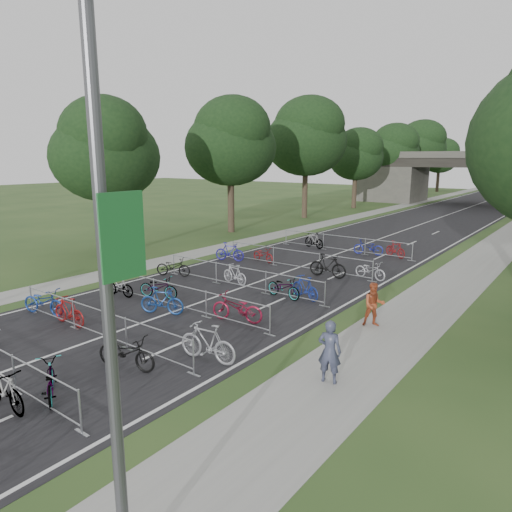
% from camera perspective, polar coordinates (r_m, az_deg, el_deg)
% --- Properties ---
extents(road, '(11.00, 140.00, 0.01)m').
position_cam_1_polar(road, '(53.50, 22.40, 4.61)').
color(road, black).
rests_on(road, ground).
extents(sidewalk_left, '(2.00, 140.00, 0.01)m').
position_cam_1_polar(sidewalk_left, '(55.85, 14.95, 5.39)').
color(sidewalk_left, gray).
rests_on(sidewalk_left, ground).
extents(lane_markings, '(0.12, 140.00, 0.00)m').
position_cam_1_polar(lane_markings, '(53.50, 22.40, 4.60)').
color(lane_markings, silver).
rests_on(lane_markings, ground).
extents(overpass_bridge, '(31.00, 8.00, 7.05)m').
position_cam_1_polar(overpass_bridge, '(67.82, 25.98, 8.70)').
color(overpass_bridge, '#43413C').
rests_on(overpass_bridge, ground).
extents(lamppost, '(0.61, 0.65, 8.21)m').
position_cam_1_polar(lamppost, '(6.38, -17.94, -5.46)').
color(lamppost, '#4C4C51').
rests_on(lamppost, ground).
extents(tree_left_0, '(6.72, 6.72, 10.25)m').
position_cam_1_polar(tree_left_0, '(30.25, -18.34, 12.17)').
color(tree_left_0, '#33261C').
rests_on(tree_left_0, ground).
extents(tree_left_1, '(7.56, 7.56, 11.53)m').
position_cam_1_polar(tree_left_1, '(38.43, -3.18, 13.82)').
color(tree_left_1, '#33261C').
rests_on(tree_left_1, ground).
extents(tree_left_2, '(8.40, 8.40, 12.81)m').
position_cam_1_polar(tree_left_2, '(48.25, 6.34, 14.38)').
color(tree_left_2, '#33261C').
rests_on(tree_left_2, ground).
extents(tree_left_3, '(6.72, 6.72, 10.25)m').
position_cam_1_polar(tree_left_3, '(58.83, 12.44, 12.17)').
color(tree_left_3, '#33261C').
rests_on(tree_left_3, ground).
extents(tree_left_4, '(7.56, 7.56, 11.53)m').
position_cam_1_polar(tree_left_4, '(69.91, 16.71, 12.56)').
color(tree_left_4, '#33261C').
rests_on(tree_left_4, ground).
extents(tree_left_5, '(8.40, 8.40, 12.81)m').
position_cam_1_polar(tree_left_5, '(81.26, 19.81, 12.80)').
color(tree_left_5, '#33261C').
rests_on(tree_left_5, ground).
extents(tree_left_6, '(6.72, 6.72, 10.25)m').
position_cam_1_polar(tree_left_6, '(92.73, 22.03, 11.46)').
color(tree_left_6, '#33261C').
rests_on(tree_left_6, ground).
extents(barrier_row_2, '(9.70, 0.08, 1.10)m').
position_cam_1_polar(barrier_row_2, '(16.88, -19.10, -7.96)').
color(barrier_row_2, '#A0A3A8').
rests_on(barrier_row_2, ground).
extents(barrier_row_3, '(9.70, 0.08, 1.10)m').
position_cam_1_polar(barrier_row_3, '(19.10, -9.62, -5.11)').
color(barrier_row_3, '#A0A3A8').
rests_on(barrier_row_3, ground).
extents(barrier_row_4, '(9.70, 0.08, 1.10)m').
position_cam_1_polar(barrier_row_4, '(21.92, -2.01, -2.70)').
color(barrier_row_4, '#A0A3A8').
rests_on(barrier_row_4, ground).
extents(barrier_row_5, '(9.70, 0.08, 1.10)m').
position_cam_1_polar(barrier_row_5, '(25.88, 4.97, -0.43)').
color(barrier_row_5, '#A0A3A8').
rests_on(barrier_row_5, ground).
extents(barrier_row_6, '(9.70, 0.08, 1.10)m').
position_cam_1_polar(barrier_row_6, '(31.03, 10.89, 1.49)').
color(barrier_row_6, '#A0A3A8').
rests_on(barrier_row_6, ground).
extents(bike_6, '(1.89, 0.54, 1.14)m').
position_cam_1_polar(bike_6, '(13.29, -28.95, -14.31)').
color(bike_6, '#A0A3A8').
rests_on(bike_6, ground).
extents(bike_7, '(1.88, 1.46, 0.95)m').
position_cam_1_polar(bike_7, '(13.40, -24.39, -14.07)').
color(bike_7, '#A0A3A8').
rests_on(bike_7, ground).
extents(bike_8, '(2.17, 1.22, 1.08)m').
position_cam_1_polar(bike_8, '(20.16, -24.99, -5.20)').
color(bike_8, navy).
rests_on(bike_8, ground).
extents(bike_9, '(1.84, 0.58, 1.09)m').
position_cam_1_polar(bike_9, '(18.53, -22.35, -6.42)').
color(bike_9, maroon).
rests_on(bike_9, ground).
extents(bike_10, '(2.09, 1.18, 1.04)m').
position_cam_1_polar(bike_10, '(14.30, -15.89, -11.53)').
color(bike_10, black).
rests_on(bike_10, ground).
extents(bike_11, '(2.10, 0.82, 1.23)m').
position_cam_1_polar(bike_11, '(14.29, -6.07, -10.72)').
color(bike_11, gray).
rests_on(bike_11, ground).
extents(bike_12, '(1.68, 0.73, 0.98)m').
position_cam_1_polar(bike_12, '(21.54, -16.73, -3.64)').
color(bike_12, '#A0A3A8').
rests_on(bike_12, ground).
extents(bike_13, '(2.02, 1.17, 1.01)m').
position_cam_1_polar(bike_13, '(20.84, -12.09, -3.87)').
color(bike_13, '#A0A3A8').
rests_on(bike_13, ground).
extents(bike_14, '(1.93, 1.21, 1.12)m').
position_cam_1_polar(bike_14, '(18.70, -11.69, -5.52)').
color(bike_14, navy).
rests_on(bike_14, ground).
extents(bike_15, '(2.21, 1.21, 1.10)m').
position_cam_1_polar(bike_15, '(17.52, -2.40, -6.52)').
color(bike_15, maroon).
rests_on(bike_15, ground).
extents(bike_16, '(2.02, 1.35, 1.01)m').
position_cam_1_polar(bike_16, '(24.58, -10.30, -1.36)').
color(bike_16, black).
rests_on(bike_16, ground).
extents(bike_17, '(1.73, 0.73, 1.01)m').
position_cam_1_polar(bike_17, '(22.69, -2.68, -2.30)').
color(bike_17, '#B6B6BE').
rests_on(bike_17, ground).
extents(bike_18, '(1.95, 0.92, 0.98)m').
position_cam_1_polar(bike_18, '(20.49, 3.49, -3.93)').
color(bike_18, '#A0A3A8').
rests_on(bike_18, ground).
extents(bike_19, '(1.82, 1.06, 1.05)m').
position_cam_1_polar(bike_19, '(20.39, 6.17, -3.95)').
color(bike_19, navy).
rests_on(bike_19, ground).
extents(bike_20, '(1.95, 1.03, 1.13)m').
position_cam_1_polar(bike_20, '(27.82, -3.31, 0.52)').
color(bike_20, navy).
rests_on(bike_20, ground).
extents(bike_21, '(1.78, 0.92, 0.89)m').
position_cam_1_polar(bike_21, '(27.59, 0.91, 0.19)').
color(bike_21, maroon).
rests_on(bike_21, ground).
extents(bike_22, '(2.10, 0.73, 1.24)m').
position_cam_1_polar(bike_22, '(24.22, 8.95, -1.23)').
color(bike_22, black).
rests_on(bike_22, ground).
extents(bike_23, '(1.90, 0.98, 0.95)m').
position_cam_1_polar(bike_23, '(24.33, 14.10, -1.74)').
color(bike_23, '#B3B2BB').
rests_on(bike_23, ground).
extents(bike_25, '(1.86, 0.99, 1.08)m').
position_cam_1_polar(bike_25, '(32.06, 7.26, 1.94)').
color(bike_25, '#A0A3A8').
rests_on(bike_25, ground).
extents(bike_26, '(2.02, 1.06, 1.01)m').
position_cam_1_polar(bike_26, '(30.44, 13.87, 1.08)').
color(bike_26, navy).
rests_on(bike_26, ground).
extents(bike_27, '(1.74, 1.23, 1.03)m').
position_cam_1_polar(bike_27, '(30.10, 17.03, 0.79)').
color(bike_27, maroon).
rests_on(bike_27, ground).
extents(pedestrian_a, '(0.75, 0.58, 1.82)m').
position_cam_1_polar(pedestrian_a, '(13.03, 9.18, -11.73)').
color(pedestrian_a, '#34394F').
rests_on(pedestrian_a, ground).
extents(pedestrian_b, '(1.02, 0.97, 1.66)m').
position_cam_1_polar(pedestrian_b, '(17.55, 14.52, -5.92)').
color(pedestrian_b, '#A14323').
rests_on(pedestrian_b, ground).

